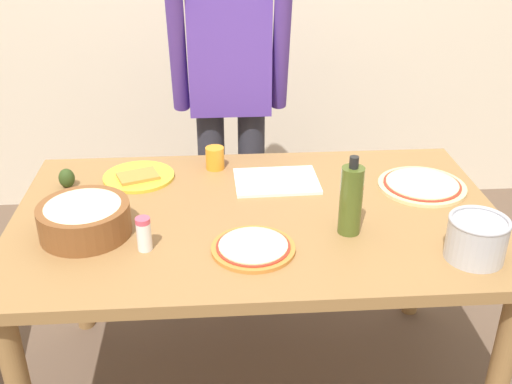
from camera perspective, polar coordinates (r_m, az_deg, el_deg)
ground at (r=2.47m, az=0.08°, el=-17.52°), size 8.00×8.00×0.00m
dining_table at (r=2.05m, az=0.10°, el=-4.14°), size 1.60×0.96×0.76m
person_cook at (r=2.63m, az=-2.45°, el=9.57°), size 0.49×0.25×1.62m
pizza_raw_on_board at (r=2.24m, az=15.32°, el=0.62°), size 0.31×0.31×0.02m
pizza_cooked_on_tray at (r=1.80m, az=-0.26°, el=-5.24°), size 0.25×0.25×0.02m
plate_with_slice at (r=2.27m, az=-10.96°, el=1.44°), size 0.26×0.26×0.02m
popcorn_bowl at (r=1.93m, az=-15.84°, el=-2.22°), size 0.28×0.28×0.11m
olive_oil_bottle at (r=1.86m, az=8.91°, el=-0.72°), size 0.07×0.07×0.26m
steel_pot at (r=1.85m, az=20.01°, el=-4.09°), size 0.17×0.17×0.13m
cup_orange at (r=2.30m, az=-3.88°, el=3.20°), size 0.07×0.07×0.08m
salt_shaker at (r=1.81m, az=-10.48°, el=-3.89°), size 0.04×0.04×0.11m
cutting_board_white at (r=2.20m, az=1.93°, el=1.03°), size 0.31×0.23×0.01m
avocado at (r=2.26m, az=-17.35°, el=1.26°), size 0.06×0.06×0.07m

